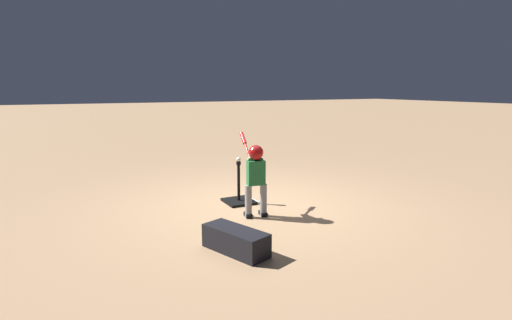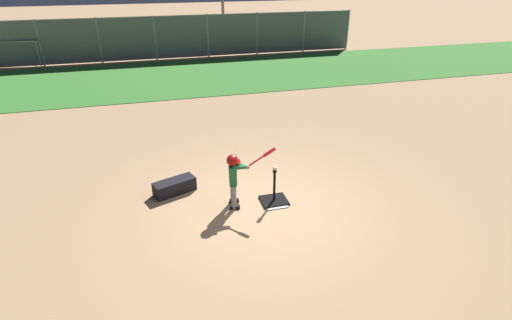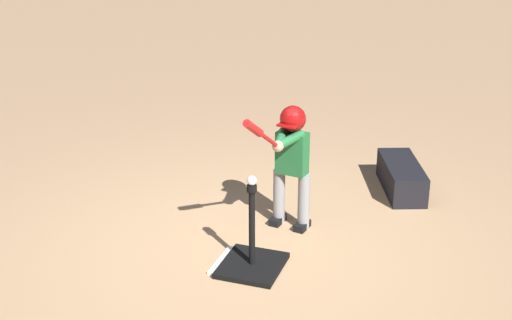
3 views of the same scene
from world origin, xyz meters
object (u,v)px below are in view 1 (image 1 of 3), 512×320
Objects in this scene: batter_child at (255,171)px; baseball at (239,159)px; batting_tee at (239,198)px; equipment_bag at (236,240)px.

baseball is at bearing -5.36° from batter_child.
batter_child is at bearing 174.64° from baseball.
batter_child is 16.11× the size of baseball.
baseball is (0.00, 0.00, 0.65)m from batting_tee.
batting_tee is 0.83× the size of equipment_bag.
equipment_bag is (-1.84, 0.87, 0.06)m from batting_tee.
batting_tee is at bearing -90.00° from baseball.
equipment_bag is at bearing 154.78° from batting_tee.
batting_tee is 2.03m from equipment_bag.
equipment_bag is (-1.08, 0.79, -0.54)m from batter_child.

